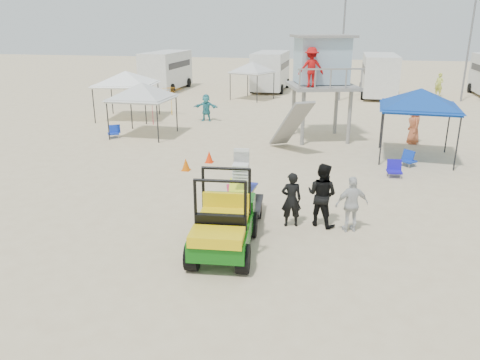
% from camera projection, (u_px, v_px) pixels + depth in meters
% --- Properties ---
extents(ground, '(140.00, 140.00, 0.00)m').
position_uv_depth(ground, '(193.00, 268.00, 11.32)').
color(ground, beige).
rests_on(ground, ground).
extents(utility_cart, '(1.63, 2.88, 2.10)m').
position_uv_depth(utility_cart, '(222.00, 217.00, 11.80)').
color(utility_cart, '#0D560E').
rests_on(utility_cart, ground).
extents(surf_trailer, '(1.31, 2.19, 1.88)m').
position_uv_depth(surf_trailer, '(242.00, 194.00, 14.03)').
color(surf_trailer, black).
rests_on(surf_trailer, ground).
extents(man_left, '(0.68, 0.54, 1.62)m').
position_uv_depth(man_left, '(291.00, 200.00, 13.43)').
color(man_left, black).
rests_on(man_left, ground).
extents(man_mid, '(1.12, 1.02, 1.88)m').
position_uv_depth(man_mid, '(322.00, 195.00, 13.45)').
color(man_mid, black).
rests_on(man_mid, ground).
extents(man_right, '(1.03, 0.71, 1.62)m').
position_uv_depth(man_right, '(352.00, 204.00, 13.09)').
color(man_right, silver).
rests_on(man_right, ground).
extents(lifeguard_tower, '(3.90, 3.90, 4.97)m').
position_uv_depth(lifeguard_tower, '(321.00, 64.00, 22.87)').
color(lifeguard_tower, gray).
rests_on(lifeguard_tower, ground).
extents(canopy_blue, '(3.23, 3.23, 3.44)m').
position_uv_depth(canopy_blue, '(421.00, 92.00, 19.56)').
color(canopy_blue, black).
rests_on(canopy_blue, ground).
extents(canopy_white_a, '(2.85, 2.85, 3.15)m').
position_uv_depth(canopy_white_a, '(142.00, 85.00, 23.81)').
color(canopy_white_a, black).
rests_on(canopy_white_a, ground).
extents(canopy_white_b, '(3.64, 3.64, 3.30)m').
position_uv_depth(canopy_white_b, '(125.00, 73.00, 28.09)').
color(canopy_white_b, black).
rests_on(canopy_white_b, ground).
extents(canopy_white_c, '(3.36, 3.36, 3.25)m').
position_uv_depth(canopy_white_c, '(252.00, 63.00, 35.39)').
color(canopy_white_c, black).
rests_on(canopy_white_c, ground).
extents(umbrella_a, '(2.27, 2.28, 1.57)m').
position_uv_depth(umbrella_a, '(152.00, 111.00, 26.98)').
color(umbrella_a, red).
rests_on(umbrella_a, ground).
extents(umbrella_b, '(2.23, 2.27, 1.85)m').
position_uv_depth(umbrella_b, '(171.00, 101.00, 29.76)').
color(umbrella_b, '#FDAD16').
rests_on(umbrella_b, ground).
extents(cone_near, '(0.34, 0.34, 0.50)m').
position_uv_depth(cone_near, '(186.00, 164.00, 18.72)').
color(cone_near, '#D55B06').
rests_on(cone_near, ground).
extents(cone_far, '(0.34, 0.34, 0.50)m').
position_uv_depth(cone_far, '(209.00, 157.00, 19.79)').
color(cone_far, '#FF3208').
rests_on(cone_far, ground).
extents(beach_chair_a, '(0.72, 0.81, 0.64)m').
position_uv_depth(beach_chair_a, '(114.00, 131.00, 24.13)').
color(beach_chair_a, '#1133B9').
rests_on(beach_chair_a, ground).
extents(beach_chair_b, '(0.58, 0.62, 0.64)m').
position_uv_depth(beach_chair_b, '(394.00, 168.00, 17.99)').
color(beach_chair_b, '#1810B2').
rests_on(beach_chair_b, ground).
extents(beach_chair_c, '(0.73, 0.86, 0.64)m').
position_uv_depth(beach_chair_c, '(408.00, 158.00, 19.36)').
color(beach_chair_c, '#1035AD').
rests_on(beach_chair_c, ground).
extents(rv_far_left, '(2.64, 6.80, 3.25)m').
position_uv_depth(rv_far_left, '(166.00, 69.00, 40.94)').
color(rv_far_left, silver).
rests_on(rv_far_left, ground).
extents(rv_mid_left, '(2.65, 6.50, 3.25)m').
position_uv_depth(rv_mid_left, '(271.00, 69.00, 40.51)').
color(rv_mid_left, silver).
rests_on(rv_mid_left, ground).
extents(rv_mid_right, '(2.64, 7.00, 3.25)m').
position_uv_depth(rv_mid_right, '(379.00, 73.00, 37.30)').
color(rv_mid_right, silver).
rests_on(rv_mid_right, ground).
extents(light_pole_left, '(0.14, 0.14, 8.00)m').
position_uv_depth(light_pole_left, '(343.00, 46.00, 34.43)').
color(light_pole_left, slate).
rests_on(light_pole_left, ground).
extents(light_pole_right, '(0.14, 0.14, 8.00)m').
position_uv_depth(light_pole_right, '(469.00, 46.00, 34.00)').
color(light_pole_right, slate).
rests_on(light_pole_right, ground).
extents(distant_beachgoers, '(16.60, 17.59, 1.86)m').
position_uv_depth(distant_beachgoers, '(333.00, 106.00, 28.01)').
color(distant_beachgoers, '#C15F37').
rests_on(distant_beachgoers, ground).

